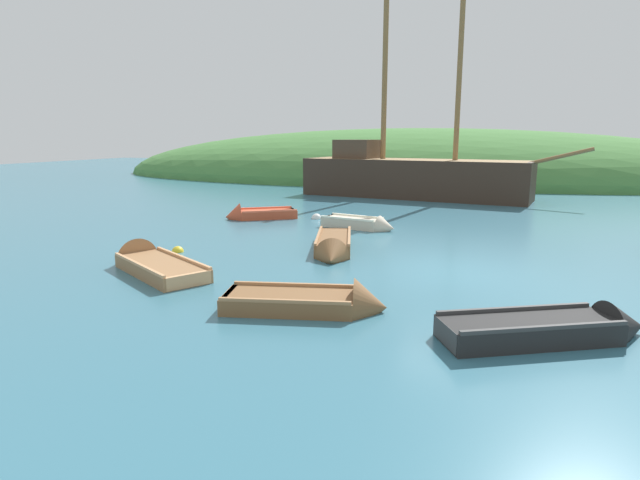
% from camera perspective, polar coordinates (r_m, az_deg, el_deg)
% --- Properties ---
extents(ground_plane, '(120.00, 120.00, 0.00)m').
position_cam_1_polar(ground_plane, '(13.82, 14.36, -3.36)').
color(ground_plane, teal).
extents(shore_hill, '(55.24, 21.14, 8.35)m').
position_cam_1_polar(shore_hill, '(44.91, 10.27, 6.75)').
color(shore_hill, '#477F3D').
rests_on(shore_hill, ground).
extents(sailing_ship, '(15.57, 5.08, 13.22)m').
position_cam_1_polar(sailing_ship, '(30.35, 10.07, 6.35)').
color(sailing_ship, '#38281E').
rests_on(sailing_ship, ground).
extents(rowboat_outer_left, '(3.03, 1.53, 0.86)m').
position_cam_1_polar(rowboat_outer_left, '(19.67, 4.58, 1.66)').
color(rowboat_outer_left, beige).
rests_on(rowboat_outer_left, ground).
extents(rowboat_outer_right, '(3.73, 2.64, 0.98)m').
position_cam_1_polar(rowboat_outer_right, '(9.86, 24.64, -9.16)').
color(rowboat_outer_right, black).
rests_on(rowboat_outer_right, ground).
extents(rowboat_far, '(3.95, 3.03, 1.18)m').
position_cam_1_polar(rowboat_far, '(14.27, -18.24, -2.67)').
color(rowboat_far, '#9E7047').
rests_on(rowboat_far, ground).
extents(rowboat_portside, '(3.11, 2.62, 1.12)m').
position_cam_1_polar(rowboat_portside, '(22.23, -7.10, 2.68)').
color(rowboat_portside, '#C64C2D').
rests_on(rowboat_portside, ground).
extents(rowboat_center, '(2.00, 3.95, 0.99)m').
position_cam_1_polar(rowboat_center, '(15.59, 1.46, -0.84)').
color(rowboat_center, brown).
rests_on(rowboat_center, ground).
extents(rowboat_near_dock, '(3.45, 1.89, 1.15)m').
position_cam_1_polar(rowboat_near_dock, '(10.42, -0.23, -7.21)').
color(rowboat_near_dock, brown).
rests_on(rowboat_near_dock, ground).
extents(buoy_white, '(0.44, 0.44, 0.44)m').
position_cam_1_polar(buoy_white, '(22.02, -0.39, 2.38)').
color(buoy_white, white).
rests_on(buoy_white, ground).
extents(buoy_yellow, '(0.36, 0.36, 0.36)m').
position_cam_1_polar(buoy_yellow, '(16.20, -15.46, -1.28)').
color(buoy_yellow, yellow).
rests_on(buoy_yellow, ground).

